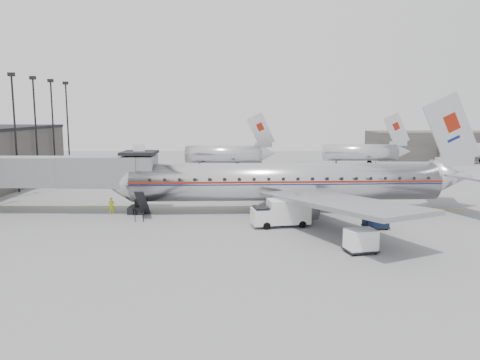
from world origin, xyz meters
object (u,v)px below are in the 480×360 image
at_px(baggage_cart_navy, 376,219).
at_px(ramp_worker, 112,206).
at_px(airliner, 292,182).
at_px(service_van, 281,212).
at_px(baggage_cart_white, 361,240).

height_order(baggage_cart_navy, ramp_worker, ramp_worker).
relative_size(airliner, ramp_worker, 23.15).
bearing_deg(baggage_cart_navy, airliner, 126.11).
distance_m(service_van, ramp_worker, 17.66).
bearing_deg(service_van, airliner, 65.05).
xyz_separation_m(baggage_cart_white, ramp_worker, (-22.19, 13.00, -0.08)).
xyz_separation_m(service_van, ramp_worker, (-16.93, 5.01, -0.44)).
bearing_deg(ramp_worker, service_van, -27.15).
xyz_separation_m(service_van, baggage_cart_white, (5.26, -7.99, -0.36)).
relative_size(service_van, baggage_cart_navy, 2.44).
bearing_deg(ramp_worker, airliner, -6.45).
height_order(service_van, baggage_cart_white, service_van).
relative_size(baggage_cart_navy, baggage_cart_white, 0.87).
height_order(baggage_cart_navy, baggage_cart_white, baggage_cart_white).
bearing_deg(baggage_cart_navy, ramp_worker, 159.79).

